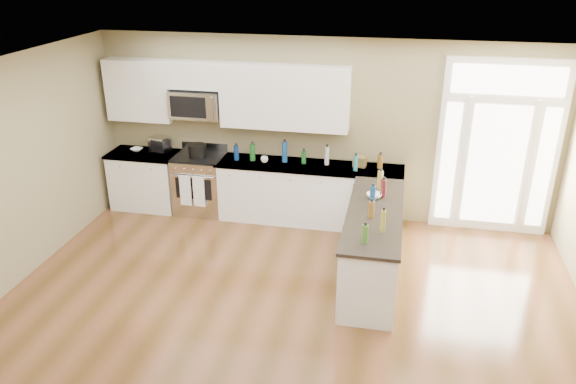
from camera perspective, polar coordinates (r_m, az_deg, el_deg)
The scene contains 18 objects.
ground at distance 5.87m, azimuth -2.79°, elevation -18.92°, with size 8.00×8.00×0.00m, color #523617.
room_shell at distance 4.88m, azimuth -3.18°, elevation -3.94°, with size 8.00×8.00×8.00m.
back_cabinet_left at distance 9.51m, azimuth -14.21°, elevation 1.05°, with size 1.10×0.66×0.94m.
back_cabinet_right at distance 8.72m, azimuth 2.13°, elevation -0.30°, with size 2.85×0.66×0.94m.
peninsula_cabinet at distance 7.33m, azimuth 8.59°, elevation -5.51°, with size 0.69×2.32×0.94m.
upper_cabinet_left at distance 9.19m, azimuth -14.81°, elevation 9.99°, with size 1.04×0.33×0.95m, color white.
upper_cabinet_right at distance 8.44m, azimuth -0.36°, elevation 9.60°, with size 1.94×0.33×0.95m, color white.
upper_cabinet_short at distance 8.77m, azimuth -9.41°, elevation 11.65°, with size 0.82×0.33×0.40m, color white.
microwave at distance 8.83m, azimuth -9.31°, elevation 8.81°, with size 0.78×0.41×0.42m.
entry_door at distance 8.67m, azimuth 20.49°, elevation 4.17°, with size 1.70×0.10×2.60m.
kitchen_range at distance 9.13m, azimuth -8.87°, elevation 0.84°, with size 0.77×0.69×1.08m.
stockpot at distance 8.90m, azimuth -9.19°, elevation 4.21°, with size 0.28×0.28×0.22m, color black.
toaster_oven at distance 9.29m, azimuth -12.89°, elevation 4.77°, with size 0.29×0.23×0.25m, color silver.
cardboard_box at distance 8.50m, azimuth 7.29°, elevation 3.10°, with size 0.19×0.14×0.16m, color brown.
bowl_left at distance 9.44m, azimuth -15.13°, elevation 4.19°, with size 0.18×0.18×0.04m, color white.
bowl_peninsula at distance 7.46m, azimuth 8.74°, elevation -0.37°, with size 0.20×0.20×0.06m, color white.
cup_counter at distance 8.62m, azimuth -2.41°, elevation 3.32°, with size 0.11×0.11×0.09m, color white.
counter_bottles at distance 7.89m, azimuth 4.10°, elevation 1.96°, with size 2.41×2.44×0.32m.
Camera 1 is at (1.14, -4.18, 3.96)m, focal length 35.00 mm.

